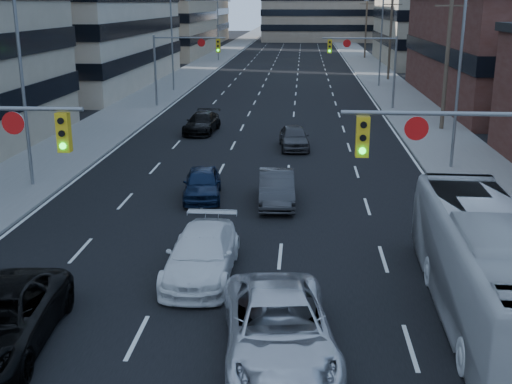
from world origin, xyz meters
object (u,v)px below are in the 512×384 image
Objects in this scene: silver_suv at (279,328)px; sedan_blue at (202,183)px; white_van at (202,254)px; transit_bus at (489,268)px.

sedan_blue is (-4.00, 13.48, -0.11)m from silver_suv.
sedan_blue is (-1.31, 8.62, -0.05)m from white_van.
transit_bus is at bearing 16.10° from silver_suv.
silver_suv reaches higher than sedan_blue.
silver_suv is 14.06m from sedan_blue.
white_van is 0.47× the size of transit_bus.
white_van is 0.90× the size of silver_suv.
silver_suv is at bearing -60.76° from white_van.
sedan_blue is at bearing 98.96° from white_van.
transit_bus reaches higher than sedan_blue.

